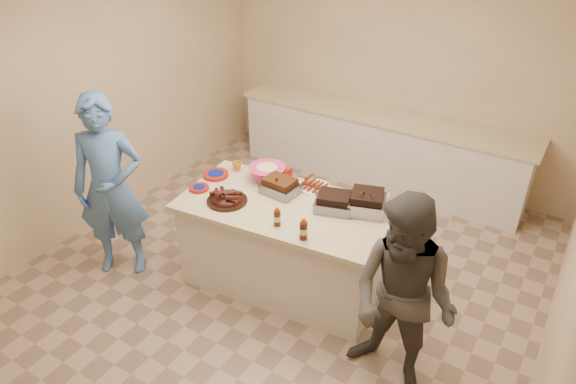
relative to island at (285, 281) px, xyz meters
The scene contains 20 objects.
room 0.09m from the island, 138.60° to the left, with size 4.50×5.00×2.70m, color #D0B58B, non-canonical shape.
back_counter 2.30m from the island, 91.64° to the left, with size 3.60×0.64×0.90m, color silver, non-canonical shape.
island is the anchor object (origin of this frame).
rib_platter 1.00m from the island, 153.47° to the right, with size 0.36×0.36×0.14m, color #39100B, non-canonical shape.
pulled_pork_tray 0.88m from the island, 135.24° to the left, with size 0.31×0.24×0.09m, color #47230F.
brisket_tray 0.96m from the island, 21.83° to the left, with size 0.31×0.26×0.09m, color black.
roasting_pan 1.11m from the island, 23.80° to the left, with size 0.30×0.30×0.12m, color gray.
coleslaw_bowl 0.97m from the island, 143.62° to the left, with size 0.35×0.35×0.24m, color #C62D69, non-canonical shape.
sausage_plate 0.95m from the island, 78.68° to the left, with size 0.29×0.29×0.05m, color silver.
mac_cheese_dish 1.14m from the island, 36.31° to the left, with size 0.28×0.20×0.07m, color #F9A50F.
bbq_bottle_a 0.92m from the island, 68.87° to the right, with size 0.06×0.06×0.17m, color #3C180B.
bbq_bottle_b 1.00m from the island, 41.53° to the right, with size 0.06×0.06×0.19m, color #3C180B.
mustard_bottle 0.90m from the island, 133.68° to the left, with size 0.04×0.04×0.11m, color #DABE0A.
sauce_bowl 0.87m from the island, 106.30° to the left, with size 0.13×0.04×0.13m, color silver.
plate_stack_large 1.19m from the island, behind, with size 0.24×0.24×0.03m, color maroon.
plate_stack_small 1.19m from the island, 166.31° to the right, with size 0.18×0.18×0.02m, color maroon.
plastic_cup 1.16m from the island, 158.87° to the left, with size 0.10×0.09×0.10m, color #AF7220.
basket_stack 0.98m from the island, 131.09° to the left, with size 0.22×0.17×0.11m, color maroon.
guest_blue 1.59m from the island, 156.46° to the right, with size 0.65×1.77×0.42m, color #4975B5.
guest_gray 1.38m from the island, 22.03° to the right, with size 0.78×1.60×0.61m, color #4B4843.
Camera 1 is at (2.07, -3.20, 3.23)m, focal length 32.00 mm.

